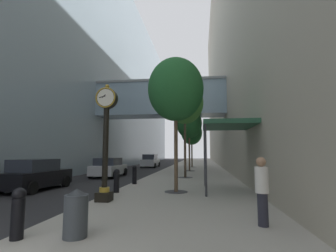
{
  "coord_description": "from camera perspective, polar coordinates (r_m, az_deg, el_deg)",
  "views": [
    {
      "loc": [
        4.26,
        -2.56,
        2.0
      ],
      "look_at": [
        1.02,
        21.51,
        4.62
      ],
      "focal_mm": 26.28,
      "sensor_mm": 36.0,
      "label": 1
    }
  ],
  "objects": [
    {
      "name": "ground_plane",
      "position": [
        29.94,
        -0.53,
        -9.99
      ],
      "size": [
        110.0,
        110.0,
        0.0
      ],
      "primitive_type": "plane",
      "color": "#262628",
      "rests_on": "ground"
    },
    {
      "name": "sidewalk_right",
      "position": [
        32.63,
        6.21,
        -9.52
      ],
      "size": [
        6.77,
        80.0,
        0.14
      ],
      "primitive_type": "cube",
      "color": "#9E998E",
      "rests_on": "ground"
    },
    {
      "name": "building_block_left",
      "position": [
        37.66,
        -16.85,
        11.87
      ],
      "size": [
        22.56,
        80.0,
        27.07
      ],
      "color": "#93A8B7",
      "rests_on": "ground"
    },
    {
      "name": "building_block_right",
      "position": [
        36.57,
        19.02,
        18.57
      ],
      "size": [
        9.0,
        80.0,
        34.2
      ],
      "color": "#A89E89",
      "rests_on": "ground"
    },
    {
      "name": "street_clock",
      "position": [
        9.97,
        -14.24,
        -2.16
      ],
      "size": [
        0.84,
        0.55,
        4.59
      ],
      "color": "black",
      "rests_on": "sidewalk_right"
    },
    {
      "name": "bollard_nearest",
      "position": [
        6.51,
        -31.43,
        -16.66
      ],
      "size": [
        0.28,
        0.28,
        1.09
      ],
      "color": "black",
      "rests_on": "sidewalk_right"
    },
    {
      "name": "bollard_third",
      "position": [
        12.04,
        -11.84,
        -12.17
      ],
      "size": [
        0.28,
        0.28,
        1.09
      ],
      "color": "black",
      "rests_on": "sidewalk_right"
    },
    {
      "name": "bollard_fourth",
      "position": [
        15.02,
        -7.77,
        -11.02
      ],
      "size": [
        0.28,
        0.28,
        1.09
      ],
      "color": "black",
      "rests_on": "sidewalk_right"
    },
    {
      "name": "street_tree_near",
      "position": [
        12.28,
        1.8,
        8.41
      ],
      "size": [
        2.74,
        2.74,
        6.54
      ],
      "color": "#333335",
      "rests_on": "sidewalk_right"
    },
    {
      "name": "street_tree_mid_near",
      "position": [
        19.01,
        3.9,
        5.33
      ],
      "size": [
        2.85,
        2.85,
        7.31
      ],
      "color": "#333335",
      "rests_on": "sidewalk_right"
    },
    {
      "name": "street_tree_mid_far",
      "position": [
        25.56,
        4.92,
        0.52
      ],
      "size": [
        2.65,
        2.65,
        6.37
      ],
      "color": "#333335",
      "rests_on": "sidewalk_right"
    },
    {
      "name": "street_tree_far",
      "position": [
        32.25,
        5.51,
        -1.6
      ],
      "size": [
        2.71,
        2.71,
        5.99
      ],
      "color": "#333335",
      "rests_on": "sidewalk_right"
    },
    {
      "name": "trash_bin",
      "position": [
        6.12,
        -20.57,
        -18.23
      ],
      "size": [
        0.53,
        0.53,
        1.05
      ],
      "color": "#383D42",
      "rests_on": "sidewalk_right"
    },
    {
      "name": "pedestrian_walking",
      "position": [
        6.94,
        20.97,
        -13.46
      ],
      "size": [
        0.48,
        0.48,
        1.74
      ],
      "color": "#23232D",
      "rests_on": "sidewalk_right"
    },
    {
      "name": "storefront_awning",
      "position": [
        12.51,
        13.45,
        -0.09
      ],
      "size": [
        2.4,
        3.6,
        3.3
      ],
      "color": "#235138",
      "rests_on": "sidewalk_right"
    },
    {
      "name": "car_silver_near",
      "position": [
        21.07,
        -13.58,
        -9.35
      ],
      "size": [
        2.16,
        4.09,
        1.56
      ],
      "color": "#B7BABF",
      "rests_on": "ground"
    },
    {
      "name": "car_white_mid",
      "position": [
        34.07,
        -4.11,
        -8.09
      ],
      "size": [
        2.03,
        4.63,
        1.75
      ],
      "color": "silver",
      "rests_on": "ground"
    },
    {
      "name": "car_black_far",
      "position": [
        15.15,
        -28.34,
        -9.99
      ],
      "size": [
        2.11,
        4.12,
        1.64
      ],
      "color": "black",
      "rests_on": "ground"
    }
  ]
}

